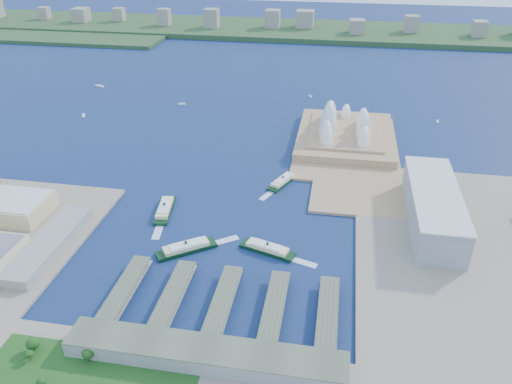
% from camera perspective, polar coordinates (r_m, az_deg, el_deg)
% --- Properties ---
extents(ground, '(3000.00, 3000.00, 0.00)m').
position_cam_1_polar(ground, '(476.40, -3.32, -6.67)').
color(ground, '#0D1B41').
rests_on(ground, ground).
extents(east_land, '(240.00, 500.00, 3.00)m').
position_cam_1_polar(east_land, '(451.80, 27.03, -12.61)').
color(east_land, gray).
rests_on(east_land, ground).
extents(peninsula, '(135.00, 220.00, 3.00)m').
position_cam_1_polar(peninsula, '(692.45, 10.30, 5.21)').
color(peninsula, tan).
rests_on(peninsula, ground).
extents(far_shore, '(2200.00, 260.00, 12.00)m').
position_cam_1_polar(far_shore, '(1384.28, 6.17, 17.87)').
color(far_shore, '#2D4926').
rests_on(far_shore, ground).
extents(opera_house, '(134.00, 180.00, 58.00)m').
position_cam_1_polar(opera_house, '(699.34, 10.35, 8.16)').
color(opera_house, white).
rests_on(opera_house, peninsula).
extents(toaster_building, '(45.00, 155.00, 35.00)m').
position_cam_1_polar(toaster_building, '(532.65, 19.59, -1.64)').
color(toaster_building, gray).
rests_on(toaster_building, east_land).
extents(ferry_wharves, '(184.00, 90.00, 9.30)m').
position_cam_1_polar(ferry_wharves, '(414.17, -3.76, -12.38)').
color(ferry_wharves, '#4D5541').
rests_on(ferry_wharves, ground).
extents(terminal_building, '(200.00, 28.00, 12.00)m').
position_cam_1_polar(terminal_building, '(369.83, -5.86, -17.99)').
color(terminal_building, gray).
rests_on(terminal_building, south_land).
extents(far_skyline, '(1900.00, 140.00, 55.00)m').
position_cam_1_polar(far_skyline, '(1358.39, 6.18, 19.09)').
color(far_skyline, gray).
rests_on(far_skyline, far_shore).
extents(ferry_a, '(22.38, 57.88, 10.66)m').
position_cam_1_polar(ferry_a, '(539.76, -10.41, -1.73)').
color(ferry_a, black).
rests_on(ferry_a, ground).
extents(ferry_b, '(32.50, 51.68, 9.61)m').
position_cam_1_polar(ferry_b, '(587.37, 3.10, 1.42)').
color(ferry_b, black).
rests_on(ferry_b, ground).
extents(ferry_c, '(55.44, 45.37, 10.90)m').
position_cam_1_polar(ferry_c, '(476.44, -7.99, -6.14)').
color(ferry_c, black).
rests_on(ferry_c, ground).
extents(ferry_d, '(55.57, 29.27, 10.20)m').
position_cam_1_polar(ferry_d, '(471.48, 1.31, -6.29)').
color(ferry_d, black).
rests_on(ferry_d, ground).
extents(boat_a, '(9.24, 15.12, 2.86)m').
position_cam_1_polar(boat_a, '(834.67, -19.13, 8.29)').
color(boat_a, white).
rests_on(boat_a, ground).
extents(boat_b, '(11.80, 6.20, 3.03)m').
position_cam_1_polar(boat_b, '(848.31, -8.48, 9.94)').
color(boat_b, white).
rests_on(boat_b, ground).
extents(boat_c, '(3.92, 10.94, 2.42)m').
position_cam_1_polar(boat_c, '(815.19, 20.04, 7.61)').
color(boat_c, white).
rests_on(boat_c, ground).
extents(boat_d, '(18.43, 8.10, 3.04)m').
position_cam_1_polar(boat_d, '(975.26, -17.45, 11.51)').
color(boat_d, white).
rests_on(boat_d, ground).
extents(boat_e, '(6.89, 11.29, 2.64)m').
position_cam_1_polar(boat_e, '(882.08, 6.25, 10.84)').
color(boat_e, white).
rests_on(boat_e, ground).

